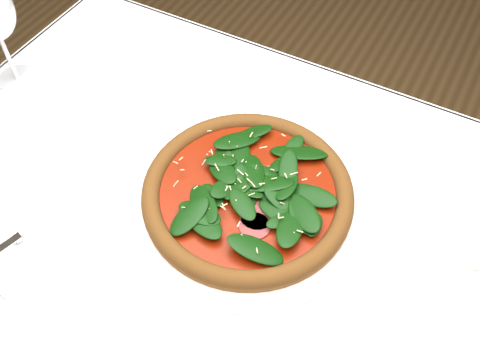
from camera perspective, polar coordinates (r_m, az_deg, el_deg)
The scene contains 5 objects.
dining_table at distance 0.95m, azimuth -0.17°, elevation -7.38°, with size 1.21×0.81×0.75m.
plate at distance 0.87m, azimuth 0.81°, elevation -2.04°, with size 0.39×0.39×0.02m.
pizza at distance 0.85m, azimuth 0.82°, elevation -1.16°, with size 0.41×0.41×0.04m.
fork at distance 0.89m, azimuth -23.83°, elevation -6.47°, with size 0.05×0.13×0.00m.
saucer_far at distance 0.91m, azimuth 22.38°, elevation -4.91°, with size 0.14×0.14×0.01m.
Camera 1 is at (0.23, -0.42, 1.47)m, focal length 40.00 mm.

